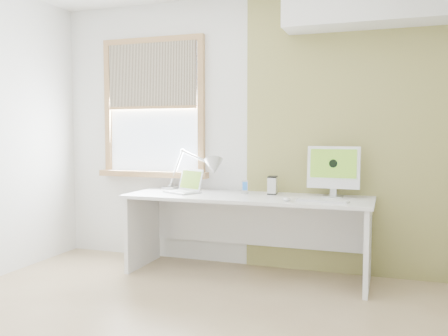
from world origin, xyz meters
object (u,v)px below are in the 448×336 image
at_px(desk, 248,216).
at_px(desk_lamp, 205,169).
at_px(external_drive, 272,185).
at_px(imac, 334,169).
at_px(laptop, 186,187).

height_order(desk, desk_lamp, desk_lamp).
bearing_deg(desk, external_drive, 33.39).
bearing_deg(external_drive, imac, -1.28).
height_order(laptop, imac, imac).
distance_m(laptop, external_drive, 0.82).
bearing_deg(imac, desk_lamp, 178.18).
relative_size(desk_lamp, external_drive, 4.27).
bearing_deg(desk_lamp, laptop, -126.57).
bearing_deg(imac, external_drive, 178.72).
xyz_separation_m(desk, laptop, (-0.61, -0.02, 0.25)).
distance_m(desk, desk_lamp, 0.65).
bearing_deg(laptop, external_drive, 10.45).
xyz_separation_m(desk, desk_lamp, (-0.48, 0.15, 0.41)).
bearing_deg(imac, desk, -171.23).
relative_size(external_drive, imac, 0.36).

